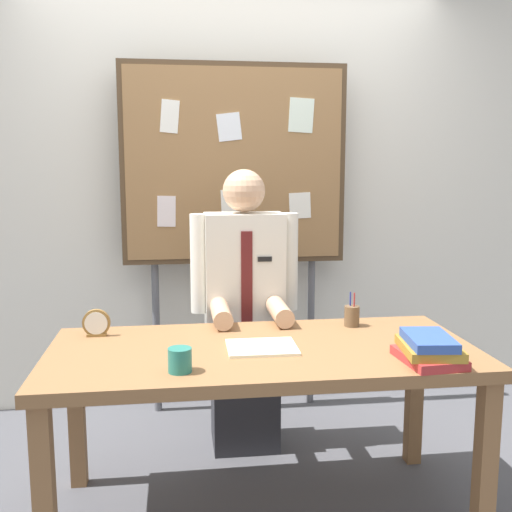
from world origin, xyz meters
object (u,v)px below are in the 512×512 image
person (245,320)px  pen_holder (352,316)px  book_stack (429,349)px  coffee_mug (180,360)px  desk (262,367)px  desk_clock (96,324)px  open_notebook (262,347)px  bulletin_board (235,169)px

person → pen_holder: bearing=-39.2°
book_stack → coffee_mug: book_stack is taller
desk → coffee_mug: bearing=-143.5°
book_stack → desk: bearing=156.1°
desk_clock → coffee_mug: bearing=-54.7°
open_notebook → coffee_mug: bearing=-145.3°
person → bulletin_board: bearing=90.0°
book_stack → pen_holder: 0.55m
bulletin_board → open_notebook: (-0.01, -1.14, -0.71)m
desk_clock → coffee_mug: 0.62m
desk → book_stack: bearing=-23.9°
coffee_mug → desk_clock: bearing=125.3°
bulletin_board → book_stack: 1.65m
desk → pen_holder: bearing=30.0°
bulletin_board → book_stack: bearing=-66.5°
person → coffee_mug: bearing=-110.8°
person → pen_holder: 0.60m
person → desk_clock: person is taller
bulletin_board → open_notebook: bearing=-90.3°
open_notebook → desk_clock: 0.74m
desk_clock → open_notebook: bearing=-21.8°
open_notebook → pen_holder: 0.55m
person → coffee_mug: size_ratio=16.37×
bulletin_board → book_stack: (0.60, -1.38, -0.67)m
desk_clock → coffee_mug: desk_clock is taller
person → desk_clock: size_ratio=12.18×
desk → pen_holder: size_ratio=10.91×
bulletin_board → desk_clock: (-0.70, -0.86, -0.66)m
coffee_mug → pen_holder: bearing=32.9°
desk → bulletin_board: size_ratio=0.85×
coffee_mug → open_notebook: bearing=34.7°
desk → desk_clock: (-0.70, 0.26, 0.14)m
open_notebook → desk_clock: bearing=158.2°
person → book_stack: (0.60, -0.90, 0.11)m
book_stack → coffee_mug: (-0.94, 0.02, -0.01)m
desk_clock → coffee_mug: (0.36, -0.51, -0.01)m
person → open_notebook: bearing=-90.4°
book_stack → coffee_mug: bearing=179.0°
bulletin_board → coffee_mug: (-0.34, -1.37, -0.67)m
desk_clock → bulletin_board: bearing=51.1°
desk → desk_clock: size_ratio=14.58×
bulletin_board → pen_holder: (0.46, -0.85, -0.67)m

